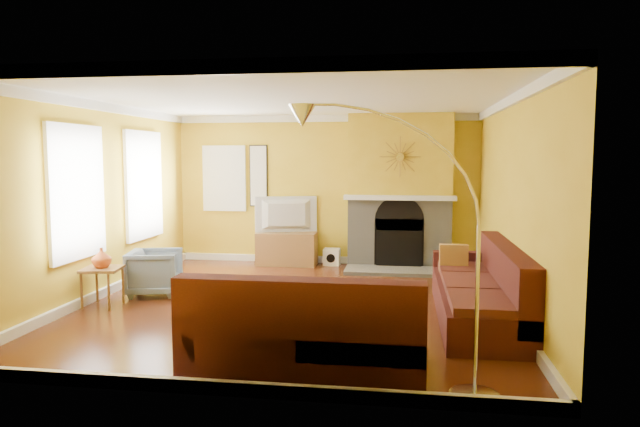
% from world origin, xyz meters
% --- Properties ---
extents(floor, '(5.50, 6.00, 0.02)m').
position_xyz_m(floor, '(0.00, 0.00, -0.01)').
color(floor, '#602B14').
rests_on(floor, ground).
extents(ceiling, '(5.50, 6.00, 0.02)m').
position_xyz_m(ceiling, '(0.00, 0.00, 2.71)').
color(ceiling, white).
rests_on(ceiling, ground).
extents(wall_back, '(5.50, 0.02, 2.70)m').
position_xyz_m(wall_back, '(0.00, 3.01, 1.35)').
color(wall_back, gold).
rests_on(wall_back, ground).
extents(wall_front, '(5.50, 0.02, 2.70)m').
position_xyz_m(wall_front, '(0.00, -3.01, 1.35)').
color(wall_front, gold).
rests_on(wall_front, ground).
extents(wall_left, '(0.02, 6.00, 2.70)m').
position_xyz_m(wall_left, '(-2.76, 0.00, 1.35)').
color(wall_left, gold).
rests_on(wall_left, ground).
extents(wall_right, '(0.02, 6.00, 2.70)m').
position_xyz_m(wall_right, '(2.76, 0.00, 1.35)').
color(wall_right, gold).
rests_on(wall_right, ground).
extents(baseboard, '(5.50, 6.00, 0.12)m').
position_xyz_m(baseboard, '(0.00, 0.00, 0.06)').
color(baseboard, white).
rests_on(baseboard, floor).
extents(crown_molding, '(5.50, 6.00, 0.12)m').
position_xyz_m(crown_molding, '(0.00, 0.00, 2.64)').
color(crown_molding, white).
rests_on(crown_molding, ceiling).
extents(window_left_near, '(0.06, 1.22, 1.72)m').
position_xyz_m(window_left_near, '(-2.72, 1.30, 1.50)').
color(window_left_near, white).
rests_on(window_left_near, wall_left).
extents(window_left_far, '(0.06, 1.22, 1.72)m').
position_xyz_m(window_left_far, '(-2.72, -0.60, 1.50)').
color(window_left_far, white).
rests_on(window_left_far, wall_left).
extents(window_back, '(0.82, 0.06, 1.22)m').
position_xyz_m(window_back, '(-1.90, 2.96, 1.55)').
color(window_back, white).
rests_on(window_back, wall_back).
extents(wall_art, '(0.34, 0.04, 1.14)m').
position_xyz_m(wall_art, '(-1.25, 2.97, 1.60)').
color(wall_art, white).
rests_on(wall_art, wall_back).
extents(fireplace, '(1.80, 0.40, 2.70)m').
position_xyz_m(fireplace, '(1.35, 2.80, 1.35)').
color(fireplace, gray).
rests_on(fireplace, floor).
extents(mantel, '(1.92, 0.22, 0.08)m').
position_xyz_m(mantel, '(1.35, 2.56, 1.25)').
color(mantel, white).
rests_on(mantel, fireplace).
extents(hearth, '(1.80, 0.70, 0.06)m').
position_xyz_m(hearth, '(1.35, 2.25, 0.03)').
color(hearth, gray).
rests_on(hearth, floor).
extents(sunburst, '(0.70, 0.04, 0.70)m').
position_xyz_m(sunburst, '(1.35, 2.57, 1.95)').
color(sunburst, olive).
rests_on(sunburst, fireplace).
extents(rug, '(2.40, 1.80, 0.02)m').
position_xyz_m(rug, '(0.06, -0.48, 0.01)').
color(rug, beige).
rests_on(rug, floor).
extents(sectional_sofa, '(3.32, 3.67, 0.90)m').
position_xyz_m(sectional_sofa, '(1.09, -0.86, 0.45)').
color(sectional_sofa, '#471916').
rests_on(sectional_sofa, floor).
extents(coffee_table, '(1.11, 1.11, 0.37)m').
position_xyz_m(coffee_table, '(0.76, -0.83, 0.18)').
color(coffee_table, white).
rests_on(coffee_table, floor).
extents(media_console, '(1.07, 0.48, 0.59)m').
position_xyz_m(media_console, '(-0.66, 2.68, 0.29)').
color(media_console, olive).
rests_on(media_console, floor).
extents(tv, '(1.11, 0.50, 0.65)m').
position_xyz_m(tv, '(-0.66, 2.68, 0.91)').
color(tv, black).
rests_on(tv, media_console).
extents(subwoofer, '(0.29, 0.29, 0.29)m').
position_xyz_m(subwoofer, '(0.15, 2.80, 0.15)').
color(subwoofer, white).
rests_on(subwoofer, floor).
extents(armchair, '(0.84, 0.83, 0.64)m').
position_xyz_m(armchair, '(-2.05, 0.20, 0.32)').
color(armchair, slate).
rests_on(armchair, floor).
extents(side_table, '(0.54, 0.54, 0.51)m').
position_xyz_m(side_table, '(-2.45, -0.51, 0.26)').
color(side_table, olive).
rests_on(side_table, floor).
extents(vase, '(0.30, 0.30, 0.26)m').
position_xyz_m(vase, '(-2.45, -0.51, 0.64)').
color(vase, '#D8591E').
rests_on(vase, side_table).
extents(book, '(0.26, 0.32, 0.03)m').
position_xyz_m(book, '(0.62, -0.73, 0.38)').
color(book, white).
rests_on(book, coffee_table).
extents(arc_lamp, '(1.48, 0.36, 2.36)m').
position_xyz_m(arc_lamp, '(1.36, -2.80, 1.18)').
color(arc_lamp, silver).
rests_on(arc_lamp, floor).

